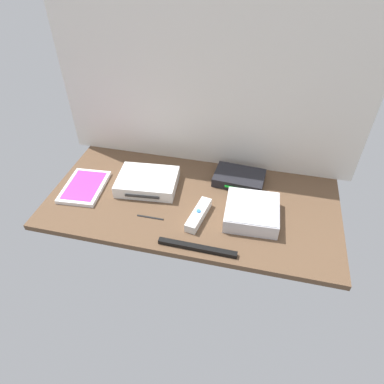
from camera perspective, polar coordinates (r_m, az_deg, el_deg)
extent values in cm
cube|color=brown|center=(119.99, 0.00, -1.82)|extent=(100.00, 48.00, 2.00)
cube|color=silver|center=(122.52, 2.77, 17.50)|extent=(110.00, 1.20, 64.00)
cube|color=white|center=(124.95, -7.37, 1.72)|extent=(22.45, 17.96, 4.40)
cube|color=#2D2D2D|center=(118.93, -8.28, -0.73)|extent=(12.00, 1.76, 0.80)
cube|color=silver|center=(113.21, 9.88, -3.31)|extent=(17.68, 17.68, 5.00)
cube|color=silver|center=(111.42, 10.04, -2.32)|extent=(16.98, 16.98, 0.30)
cube|color=white|center=(129.87, -17.38, 0.81)|extent=(15.07, 20.02, 1.40)
cube|color=#B233B2|center=(129.39, -17.45, 1.08)|extent=(12.42, 17.17, 0.16)
cube|color=black|center=(127.60, 7.82, 2.33)|extent=(18.81, 13.26, 3.40)
cube|color=#19D833|center=(122.79, 7.25, 0.63)|extent=(8.01, 0.97, 0.60)
cube|color=white|center=(112.12, 1.09, -3.79)|extent=(6.13, 15.20, 3.00)
cylinder|color=#387FDB|center=(110.94, 1.10, -3.16)|extent=(1.40, 1.40, 0.40)
cube|color=black|center=(103.70, 0.87, -9.20)|extent=(24.02, 2.16, 1.40)
cylinder|color=black|center=(113.88, -6.94, -4.11)|extent=(9.00, 0.75, 0.70)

